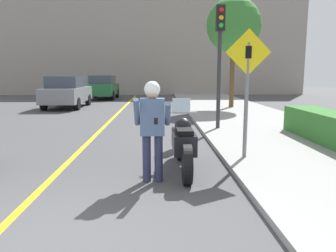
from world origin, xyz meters
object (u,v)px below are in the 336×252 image
object	(u,v)px
crossing_sign	(247,81)
person_biker	(152,121)
motorcycle	(183,143)
street_tree	(234,25)
parked_car_grey	(67,92)
parked_car_green	(103,87)
traffic_light	(220,44)

from	to	relation	value
crossing_sign	person_biker	bearing A→B (deg)	-147.44
motorcycle	person_biker	world-z (taller)	person_biker
person_biker	street_tree	distance (m)	12.51
motorcycle	crossing_sign	xyz separation A→B (m)	(1.31, 0.56, 1.14)
parked_car_grey	person_biker	bearing A→B (deg)	-68.89
motorcycle	parked_car_green	distance (m)	18.39
person_biker	traffic_light	distance (m)	5.51
crossing_sign	parked_car_green	size ratio (longest dim) A/B	0.61
person_biker	parked_car_grey	world-z (taller)	person_biker
street_tree	parked_car_grey	bearing A→B (deg)	173.92
parked_car_grey	parked_car_green	bearing A→B (deg)	81.36
crossing_sign	parked_car_green	world-z (taller)	crossing_sign
motorcycle	person_biker	bearing A→B (deg)	-131.54
motorcycle	parked_car_green	bearing A→B (deg)	103.92
street_tree	parked_car_green	distance (m)	10.97
motorcycle	crossing_sign	size ratio (longest dim) A/B	0.88
parked_car_grey	parked_car_green	world-z (taller)	same
motorcycle	traffic_light	size ratio (longest dim) A/B	0.60
street_tree	motorcycle	bearing A→B (deg)	-107.04
parked_car_green	motorcycle	bearing A→B (deg)	-76.08
motorcycle	person_biker	distance (m)	1.00
person_biker	street_tree	xyz separation A→B (m)	(3.88, 11.47, 3.16)
motorcycle	parked_car_grey	world-z (taller)	parked_car_grey
traffic_light	person_biker	bearing A→B (deg)	-112.26
crossing_sign	traffic_light	xyz separation A→B (m)	(0.11, 3.66, 1.05)
traffic_light	parked_car_grey	world-z (taller)	traffic_light
crossing_sign	street_tree	xyz separation A→B (m)	(2.01, 10.27, 2.53)
crossing_sign	street_tree	bearing A→B (deg)	78.93
motorcycle	crossing_sign	distance (m)	1.82
person_biker	street_tree	world-z (taller)	street_tree
parked_car_grey	parked_car_green	xyz separation A→B (m)	(0.93, 6.10, 0.00)
person_biker	traffic_light	bearing A→B (deg)	67.74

